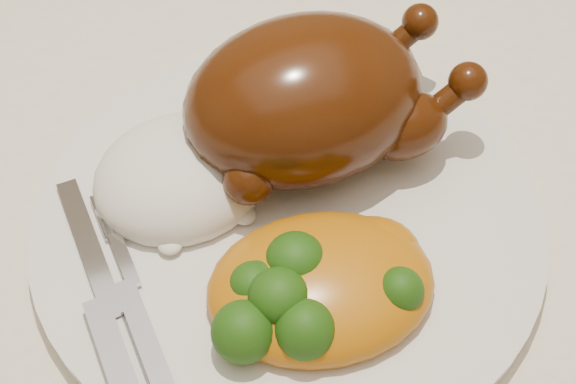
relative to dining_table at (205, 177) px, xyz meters
name	(u,v)px	position (x,y,z in m)	size (l,w,h in m)	color
dining_table	(205,177)	(0.00, 0.00, 0.00)	(1.60, 0.90, 0.76)	brown
tablecloth	(197,114)	(0.00, 0.00, 0.07)	(1.73, 1.03, 0.18)	white
dinner_plate	(288,219)	(0.02, -0.15, 0.11)	(0.31, 0.31, 0.01)	white
roast_chicken	(311,98)	(0.05, -0.10, 0.16)	(0.19, 0.12, 0.10)	#411E07
rice_mound	(180,178)	(-0.03, -0.10, 0.13)	(0.12, 0.11, 0.06)	white
mac_and_cheese	(318,286)	(0.02, -0.21, 0.13)	(0.14, 0.12, 0.05)	#BC6B0C
cutlery	(119,309)	(-0.09, -0.18, 0.12)	(0.04, 0.16, 0.01)	silver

